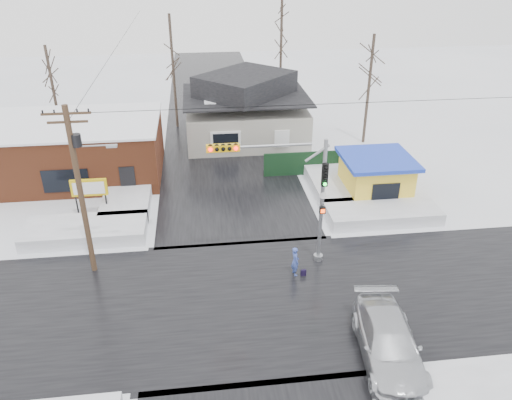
{
  "coord_description": "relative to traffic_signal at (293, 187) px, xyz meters",
  "views": [
    {
      "loc": [
        -2.13,
        -19.08,
        15.59
      ],
      "look_at": [
        0.79,
        4.71,
        3.0
      ],
      "focal_mm": 35.0,
      "sensor_mm": 36.0,
      "label": 1
    }
  ],
  "objects": [
    {
      "name": "pedestrian",
      "position": [
        0.04,
        -1.15,
        -3.72
      ],
      "size": [
        0.49,
        0.66,
        1.63
      ],
      "primitive_type": "imported",
      "rotation": [
        0.0,
        0.0,
        1.75
      ],
      "color": "#3C52AA",
      "rests_on": "ground"
    },
    {
      "name": "snowbank_nw",
      "position": [
        -11.43,
        4.03,
        -4.14
      ],
      "size": [
        7.0,
        3.0,
        0.8
      ],
      "primitive_type": "cube",
      "color": "white",
      "rests_on": "ground"
    },
    {
      "name": "utility_pole",
      "position": [
        -10.36,
        0.53,
        0.57
      ],
      "size": [
        3.15,
        0.44,
        9.0
      ],
      "color": "#382619",
      "rests_on": "ground"
    },
    {
      "name": "snowbank_ne",
      "position": [
        6.57,
        4.03,
        -4.14
      ],
      "size": [
        7.0,
        3.0,
        0.8
      ],
      "primitive_type": "cube",
      "color": "white",
      "rests_on": "ground"
    },
    {
      "name": "road_ew",
      "position": [
        -2.43,
        -2.97,
        -4.53
      ],
      "size": [
        120.0,
        10.0,
        0.02
      ],
      "primitive_type": "cube",
      "color": "black",
      "rests_on": "ground"
    },
    {
      "name": "house",
      "position": [
        -0.43,
        19.03,
        -1.92
      ],
      "size": [
        10.4,
        8.4,
        5.76
      ],
      "color": "#A6A296",
      "rests_on": "ground"
    },
    {
      "name": "car",
      "position": [
        2.73,
        -7.43,
        -3.71
      ],
      "size": [
        2.96,
        5.97,
        1.67
      ],
      "primitive_type": "imported",
      "rotation": [
        0.0,
        0.0,
        -0.11
      ],
      "color": "silver",
      "rests_on": "ground"
    },
    {
      "name": "snowbank_nside_e",
      "position": [
        4.57,
        9.03,
        -4.14
      ],
      "size": [
        3.0,
        8.0,
        0.8
      ],
      "primitive_type": "cube",
      "color": "white",
      "rests_on": "ground"
    },
    {
      "name": "kiosk",
      "position": [
        7.07,
        7.03,
        -3.08
      ],
      "size": [
        4.6,
        4.6,
        2.88
      ],
      "color": "yellow",
      "rests_on": "ground"
    },
    {
      "name": "tree_far_mid",
      "position": [
        3.57,
        25.03,
        5.0
      ],
      "size": [
        3.0,
        3.0,
        12.0
      ],
      "color": "#332821",
      "rests_on": "ground"
    },
    {
      "name": "shopping_bag",
      "position": [
        0.46,
        -1.33,
        -4.36
      ],
      "size": [
        0.29,
        0.15,
        0.35
      ],
      "primitive_type": "cube",
      "rotation": [
        0.0,
        0.0,
        0.12
      ],
      "color": "black",
      "rests_on": "ground"
    },
    {
      "name": "road_ns",
      "position": [
        -2.43,
        -2.97,
        -4.53
      ],
      "size": [
        10.0,
        120.0,
        0.02
      ],
      "primitive_type": "cube",
      "color": "black",
      "rests_on": "ground"
    },
    {
      "name": "snowbank_nside_w",
      "position": [
        -9.43,
        9.03,
        -4.14
      ],
      "size": [
        3.0,
        8.0,
        0.8
      ],
      "primitive_type": "cube",
      "color": "white",
      "rests_on": "ground"
    },
    {
      "name": "ground",
      "position": [
        -2.43,
        -2.97,
        -4.54
      ],
      "size": [
        120.0,
        120.0,
        0.0
      ],
      "primitive_type": "plane",
      "color": "white",
      "rests_on": "ground"
    },
    {
      "name": "snowbank_se",
      "position": [
        6.57,
        -9.97,
        -4.19
      ],
      "size": [
        7.0,
        3.0,
        0.7
      ],
      "primitive_type": "cube",
      "color": "white",
      "rests_on": "ground"
    },
    {
      "name": "tree_far_left",
      "position": [
        -6.43,
        23.03,
        3.41
      ],
      "size": [
        3.0,
        3.0,
        10.0
      ],
      "color": "#332821",
      "rests_on": "ground"
    },
    {
      "name": "fence",
      "position": [
        4.07,
        11.03,
        -3.64
      ],
      "size": [
        8.0,
        0.12,
        1.8
      ],
      "primitive_type": "cube",
      "color": "black",
      "rests_on": "ground"
    },
    {
      "name": "brick_building",
      "position": [
        -13.43,
        13.03,
        -2.46
      ],
      "size": [
        12.2,
        8.2,
        4.12
      ],
      "color": "brown",
      "rests_on": "ground"
    },
    {
      "name": "tree_far_west",
      "position": [
        -16.43,
        21.03,
        1.82
      ],
      "size": [
        3.0,
        3.0,
        8.0
      ],
      "color": "#332821",
      "rests_on": "ground"
    },
    {
      "name": "marquee_sign",
      "position": [
        -11.43,
        6.53,
        -2.62
      ],
      "size": [
        2.2,
        0.21,
        2.55
      ],
      "color": "black",
      "rests_on": "ground"
    },
    {
      "name": "tree_far_right",
      "position": [
        9.57,
        17.03,
        2.62
      ],
      "size": [
        3.0,
        3.0,
        9.0
      ],
      "color": "#332821",
      "rests_on": "ground"
    },
    {
      "name": "traffic_signal",
      "position": [
        0.0,
        0.0,
        0.0
      ],
      "size": [
        6.05,
        0.68,
        7.0
      ],
      "color": "gray",
      "rests_on": "ground"
    }
  ]
}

